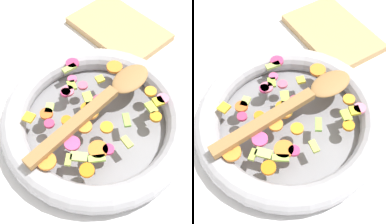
{
  "view_description": "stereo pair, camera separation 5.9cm",
  "coord_description": "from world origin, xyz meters",
  "views": [
    {
      "loc": [
        -0.25,
        0.23,
        0.54
      ],
      "look_at": [
        0.0,
        0.0,
        0.05
      ],
      "focal_mm": 50.0,
      "sensor_mm": 36.0,
      "label": 1
    },
    {
      "loc": [
        -0.28,
        0.18,
        0.54
      ],
      "look_at": [
        0.0,
        0.0,
        0.05
      ],
      "focal_mm": 50.0,
      "sensor_mm": 36.0,
      "label": 2
    }
  ],
  "objects": [
    {
      "name": "ground_plane",
      "position": [
        0.0,
        0.0,
        0.0
      ],
      "size": [
        4.0,
        4.0,
        0.0
      ],
      "primitive_type": "plane",
      "color": "silver"
    },
    {
      "name": "skillet",
      "position": [
        0.0,
        0.0,
        0.02
      ],
      "size": [
        0.37,
        0.37,
        0.05
      ],
      "color": "slate",
      "rests_on": "ground_plane"
    },
    {
      "name": "chopped_vegetables",
      "position": [
        0.0,
        0.01,
        0.05
      ],
      "size": [
        0.24,
        0.29,
        0.01
      ],
      "color": "orange",
      "rests_on": "skillet"
    },
    {
      "name": "wooden_spoon",
      "position": [
        0.0,
        -0.02,
        0.06
      ],
      "size": [
        0.06,
        0.31,
        0.01
      ],
      "color": "olive",
      "rests_on": "chopped_vegetables"
    },
    {
      "name": "cutting_board",
      "position": [
        0.17,
        -0.24,
        0.01
      ],
      "size": [
        0.23,
        0.16,
        0.02
      ],
      "color": "tan",
      "rests_on": "ground_plane"
    }
  ]
}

